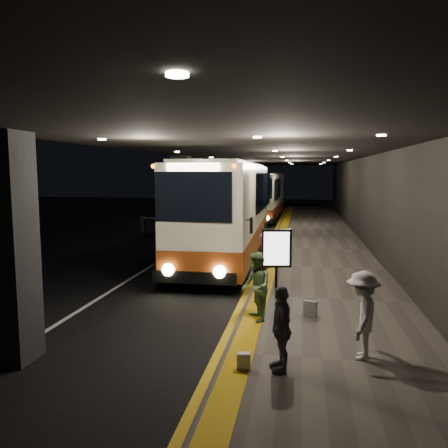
% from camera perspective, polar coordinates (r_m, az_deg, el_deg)
% --- Properties ---
extents(ground, '(90.00, 90.00, 0.00)m').
position_cam_1_polar(ground, '(16.23, -4.25, -6.24)').
color(ground, black).
extents(lane_line_white, '(0.12, 50.00, 0.01)m').
position_cam_1_polar(lane_line_white, '(21.43, -5.60, -3.06)').
color(lane_line_white, silver).
rests_on(lane_line_white, ground).
extents(kerb_stripe_yellow, '(0.18, 50.00, 0.01)m').
position_cam_1_polar(kerb_stripe_yellow, '(20.70, 5.55, -3.41)').
color(kerb_stripe_yellow, gold).
rests_on(kerb_stripe_yellow, ground).
extents(sidewalk, '(4.50, 50.00, 0.15)m').
position_cam_1_polar(sidewalk, '(20.64, 12.22, -3.36)').
color(sidewalk, '#514C44').
rests_on(sidewalk, ground).
extents(tactile_strip, '(0.50, 50.00, 0.01)m').
position_cam_1_polar(tactile_strip, '(20.64, 6.94, -3.03)').
color(tactile_strip, gold).
rests_on(tactile_strip, sidewalk).
extents(terminal_wall, '(0.10, 50.00, 6.00)m').
position_cam_1_polar(terminal_wall, '(20.55, 18.72, 4.60)').
color(terminal_wall, black).
rests_on(terminal_wall, ground).
extents(support_columns, '(0.80, 24.80, 4.40)m').
position_cam_1_polar(support_columns, '(20.12, -5.62, 2.60)').
color(support_columns, black).
rests_on(support_columns, ground).
extents(canopy, '(9.00, 50.00, 0.40)m').
position_cam_1_polar(canopy, '(20.39, 6.12, 9.40)').
color(canopy, black).
rests_on(canopy, support_columns).
extents(coach_main, '(2.89, 12.65, 3.92)m').
position_cam_1_polar(coach_main, '(18.72, 0.62, 1.35)').
color(coach_main, beige).
rests_on(coach_main, ground).
extents(coach_second, '(2.58, 11.14, 3.48)m').
position_cam_1_polar(coach_second, '(33.90, 5.22, 3.38)').
color(coach_second, beige).
rests_on(coach_second, ground).
extents(passenger_boarding, '(0.54, 0.66, 1.57)m').
position_cam_1_polar(passenger_boarding, '(14.10, 5.27, -4.35)').
color(passenger_boarding, '#A44C80').
rests_on(passenger_boarding, sidewalk).
extents(passenger_waiting_green, '(0.74, 0.92, 1.65)m').
position_cam_1_polar(passenger_waiting_green, '(10.37, 4.23, -8.17)').
color(passenger_waiting_green, '#5C8147').
rests_on(passenger_waiting_green, sidewalk).
extents(passenger_waiting_white, '(0.71, 1.16, 1.67)m').
position_cam_1_polar(passenger_waiting_white, '(8.73, 17.64, -11.28)').
color(passenger_waiting_white, beige).
rests_on(passenger_waiting_white, sidewalk).
extents(passenger_waiting_grey, '(0.68, 0.99, 1.53)m').
position_cam_1_polar(passenger_waiting_grey, '(7.95, 7.45, -13.35)').
color(passenger_waiting_grey, '#535157').
rests_on(passenger_waiting_grey, sidewalk).
extents(bag_polka, '(0.34, 0.23, 0.38)m').
position_cam_1_polar(bag_polka, '(11.04, 11.21, -10.78)').
color(bag_polka, black).
rests_on(bag_polka, sidewalk).
extents(bag_plain, '(0.26, 0.18, 0.30)m').
position_cam_1_polar(bag_plain, '(8.15, 2.57, -17.46)').
color(bag_plain, silver).
rests_on(bag_plain, sidewalk).
extents(info_sign, '(0.88, 0.27, 1.85)m').
position_cam_1_polar(info_sign, '(12.89, 6.89, -3.33)').
color(info_sign, black).
rests_on(info_sign, sidewalk).
extents(stanchion_post, '(0.05, 0.05, 1.06)m').
position_cam_1_polar(stanchion_post, '(11.79, 4.13, -7.82)').
color(stanchion_post, black).
rests_on(stanchion_post, sidewalk).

